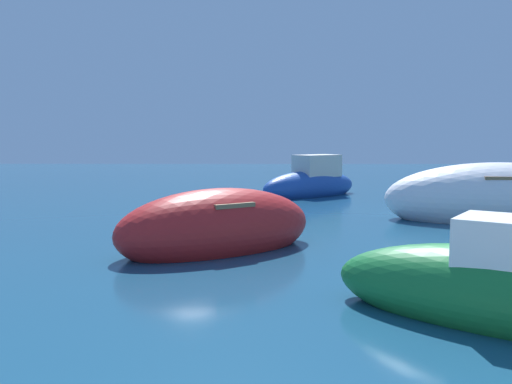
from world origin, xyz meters
TOP-DOWN VIEW (x-y plane):
  - moored_boat_2 at (-4.89, 14.55)m, footprint 4.27×3.85m
  - moored_boat_4 at (-7.58, 4.79)m, footprint 4.31×3.68m
  - moored_boat_5 at (-0.64, 8.43)m, footprint 6.04×3.07m

SIDE VIEW (x-z plane):
  - moored_boat_4 at x=-7.58m, z-range -0.34..1.18m
  - moored_boat_2 at x=-4.89m, z-range -0.44..1.35m
  - moored_boat_5 at x=-0.64m, z-range -0.43..1.51m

